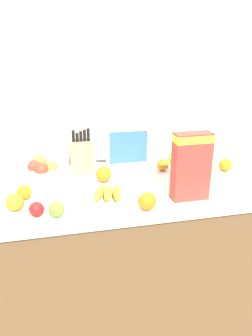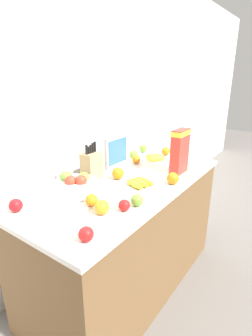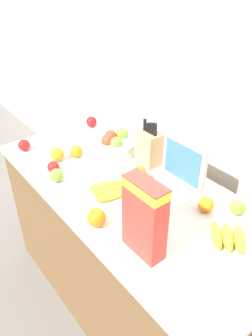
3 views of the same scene
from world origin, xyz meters
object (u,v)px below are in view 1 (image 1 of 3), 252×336
object	(u,v)px
apple_rightmost	(203,154)
orange_by_cereal	(225,165)
fruit_bowl	(41,173)
orange_front_left	(104,174)
cereal_box	(191,164)
knife_block	(82,156)
orange_front_center	(15,202)
apple_leftmost	(37,209)
banana_bunch_right	(108,193)
apple_near_bananas	(173,158)
orange_mid_right	(24,192)
apple_front	(57,209)
orange_near_bowl	(163,165)
small_monitor	(128,148)
banana_bunch_left	(197,169)
orange_mid_left	(147,201)

from	to	relation	value
apple_rightmost	orange_by_cereal	distance (m)	0.23
fruit_bowl	orange_front_left	xyz separation A→B (m)	(0.33, -0.08, -0.00)
cereal_box	knife_block	bearing A→B (deg)	136.34
orange_front_center	apple_leftmost	bearing A→B (deg)	-37.30
banana_bunch_right	orange_by_cereal	bearing A→B (deg)	14.38
fruit_bowl	apple_near_bananas	world-z (taller)	fruit_bowl
fruit_bowl	orange_by_cereal	size ratio (longest dim) A/B	3.65
fruit_bowl	orange_mid_right	bearing A→B (deg)	-110.19
apple_leftmost	apple_near_bananas	xyz separation A→B (m)	(0.82, 0.49, 0.00)
apple_near_bananas	apple_front	bearing A→B (deg)	-144.63
orange_by_cereal	apple_front	bearing A→B (deg)	-161.29
orange_front_center	orange_by_cereal	size ratio (longest dim) A/B	1.04
apple_front	knife_block	bearing A→B (deg)	71.94
orange_near_bowl	orange_front_left	bearing A→B (deg)	-166.44
apple_rightmost	apple_front	world-z (taller)	apple_rightmost
small_monitor	banana_bunch_right	distance (m)	0.39
banana_bunch_left	apple_leftmost	bearing A→B (deg)	-160.44
apple_front	orange_front_center	world-z (taller)	orange_front_center
orange_by_cereal	orange_front_left	distance (m)	0.73
apple_rightmost	orange_front_left	bearing A→B (deg)	-162.05
orange_near_bowl	apple_near_bananas	bearing A→B (deg)	43.40
knife_block	apple_near_bananas	size ratio (longest dim) A/B	4.11
cereal_box	orange_by_cereal	bearing A→B (deg)	39.23
apple_rightmost	orange_by_cereal	size ratio (longest dim) A/B	0.96
apple_leftmost	orange_front_center	distance (m)	0.12
orange_mid_right	orange_near_bowl	xyz separation A→B (m)	(0.78, 0.22, -0.00)
cereal_box	orange_mid_right	xyz separation A→B (m)	(-0.79, 0.16, -0.14)
small_monitor	orange_by_cereal	world-z (taller)	small_monitor
fruit_bowl	orange_mid_left	xyz separation A→B (m)	(0.48, -0.44, -0.01)
small_monitor	fruit_bowl	world-z (taller)	small_monitor
banana_bunch_right	orange_near_bowl	xyz separation A→B (m)	(0.38, 0.28, 0.01)
knife_block	orange_front_left	size ratio (longest dim) A/B	3.47
apple_rightmost	orange_by_cereal	bearing A→B (deg)	-80.12
apple_front	orange_front_left	world-z (taller)	orange_front_left
banana_bunch_left	apple_front	world-z (taller)	apple_front
orange_mid_right	orange_front_left	xyz separation A→B (m)	(0.41, 0.13, 0.01)
orange_front_center	orange_near_bowl	bearing A→B (deg)	21.60
banana_bunch_left	orange_mid_left	xyz separation A→B (m)	(-0.41, -0.37, 0.02)
small_monitor	orange_near_bowl	world-z (taller)	small_monitor
small_monitor	banana_bunch_left	size ratio (longest dim) A/B	1.24
orange_by_cereal	orange_front_left	xyz separation A→B (m)	(-0.73, -0.00, 0.00)
orange_mid_right	small_monitor	bearing A→B (deg)	24.81
knife_block	orange_front_left	xyz separation A→B (m)	(0.10, -0.16, -0.06)
banana_bunch_right	orange_front_center	bearing A→B (deg)	-174.07
banana_bunch_left	apple_leftmost	distance (m)	0.95
cereal_box	apple_front	size ratio (longest dim) A/B	4.62
orange_front_left	orange_mid_left	bearing A→B (deg)	-67.95
apple_near_bananas	orange_front_left	xyz separation A→B (m)	(-0.47, -0.19, 0.01)
apple_rightmost	orange_near_bowl	world-z (taller)	apple_rightmost
apple_near_bananas	orange_near_bowl	distance (m)	0.14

